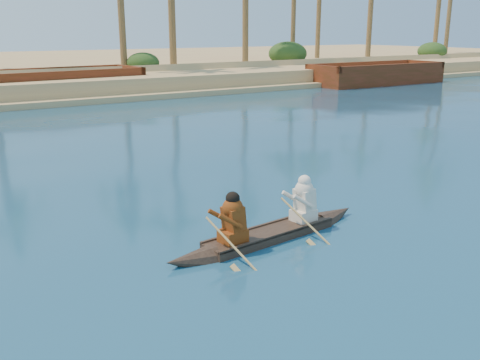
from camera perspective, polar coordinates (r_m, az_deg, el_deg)
ground at (r=12.64m, az=5.54°, el=-4.26°), size 160.00×160.00×0.00m
shrub_cluster at (r=41.56m, az=-22.84°, el=10.27°), size 100.00×6.00×2.40m
canoe at (r=11.42m, az=3.21°, el=-4.98°), size 5.19×1.18×1.42m
barge_mid at (r=37.35m, az=-20.35°, el=9.33°), size 13.09×5.25×2.13m
barge_right at (r=45.99m, az=14.35°, el=10.78°), size 11.88×4.07×1.97m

